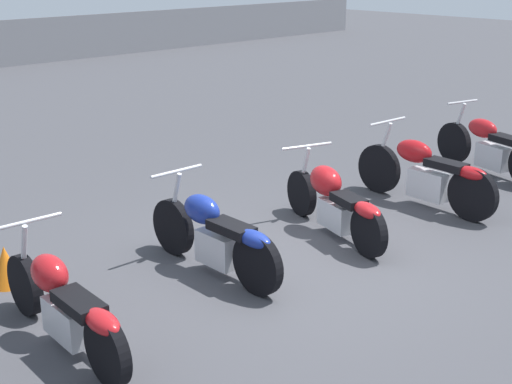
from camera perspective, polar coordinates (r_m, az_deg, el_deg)
ground_plane at (r=7.72m, az=3.81°, el=-5.83°), size 60.00×60.00×0.00m
motorcycle_slot_1 at (r=6.21m, az=-15.08°, el=-8.74°), size 0.73×2.09×0.95m
motorcycle_slot_2 at (r=7.35m, az=-3.29°, el=-3.51°), size 0.66×2.00×1.00m
motorcycle_slot_3 at (r=8.41m, az=6.29°, el=-0.76°), size 0.91×2.00×0.95m
motorcycle_slot_4 at (r=9.58m, az=13.48°, el=1.42°), size 0.72×2.18×1.05m
motorcycle_slot_5 at (r=11.25m, az=18.38°, el=3.40°), size 0.80×2.08×1.02m
traffic_cone_far at (r=7.58m, az=-19.40°, el=-5.61°), size 0.31×0.31×0.42m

